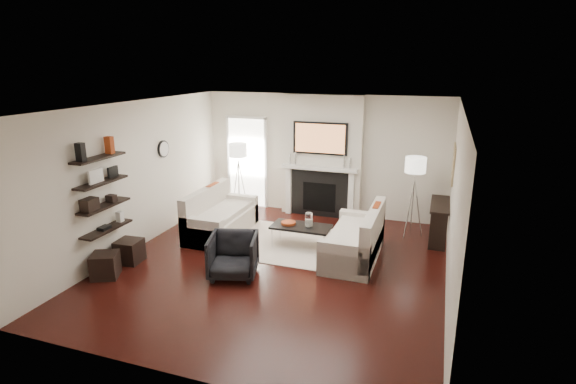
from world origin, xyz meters
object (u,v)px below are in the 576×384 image
(coffee_table, at_px, (301,227))
(lamp_right_shade, at_px, (416,165))
(loveseat_left_base, at_px, (222,224))
(loveseat_right_base, at_px, (353,247))
(armchair, at_px, (233,254))
(ottoman_near, at_px, (129,251))
(lamp_left_shade, at_px, (238,150))

(coffee_table, bearing_deg, lamp_right_shade, 34.25)
(loveseat_left_base, distance_m, lamp_right_shade, 4.00)
(loveseat_left_base, xyz_separation_m, loveseat_right_base, (2.74, -0.28, 0.00))
(coffee_table, distance_m, armchair, 1.65)
(loveseat_right_base, height_order, ottoman_near, loveseat_right_base)
(coffee_table, bearing_deg, lamp_left_shade, 142.07)
(lamp_left_shade, bearing_deg, loveseat_right_base, -29.78)
(loveseat_left_base, relative_size, lamp_left_shade, 4.50)
(lamp_left_shade, height_order, ottoman_near, lamp_left_shade)
(lamp_left_shade, bearing_deg, lamp_right_shade, -3.83)
(armchair, distance_m, ottoman_near, 1.95)
(lamp_left_shade, bearing_deg, ottoman_near, -101.06)
(loveseat_right_base, distance_m, coffee_table, 1.05)
(loveseat_left_base, distance_m, loveseat_right_base, 2.75)
(loveseat_right_base, bearing_deg, lamp_right_shade, 59.07)
(armchair, relative_size, lamp_right_shade, 1.92)
(loveseat_left_base, height_order, armchair, armchair)
(loveseat_left_base, height_order, lamp_right_shade, lamp_right_shade)
(armchair, bearing_deg, loveseat_left_base, 106.84)
(armchair, bearing_deg, ottoman_near, 167.35)
(armchair, bearing_deg, lamp_right_shade, 31.36)
(armchair, bearing_deg, lamp_left_shade, 97.42)
(coffee_table, xyz_separation_m, lamp_left_shade, (-2.00, 1.56, 1.05))
(armchair, distance_m, lamp_left_shade, 3.50)
(loveseat_right_base, bearing_deg, lamp_left_shade, 150.22)
(lamp_left_shade, height_order, lamp_right_shade, same)
(lamp_right_shade, bearing_deg, ottoman_near, -147.23)
(lamp_right_shade, bearing_deg, lamp_left_shade, 176.17)
(loveseat_right_base, bearing_deg, ottoman_near, -158.40)
(loveseat_right_base, distance_m, ottoman_near, 3.92)
(lamp_right_shade, bearing_deg, loveseat_left_base, -161.86)
(lamp_right_shade, distance_m, ottoman_near, 5.52)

